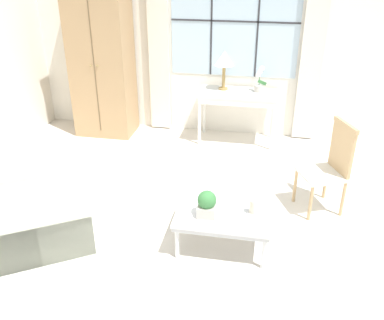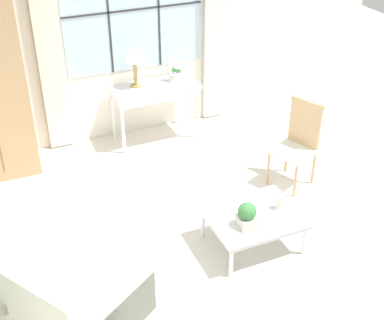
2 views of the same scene
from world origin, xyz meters
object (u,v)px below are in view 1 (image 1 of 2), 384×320
side_chair_wooden (331,163)px  armoire (102,58)px  potted_plant_small (207,204)px  table_lamp (224,60)px  potted_orchid (259,82)px  armchair_upholstered (34,216)px  console_table (238,98)px  coffee_table (224,213)px  pillar_candle (254,207)px

side_chair_wooden → armoire: bearing=152.9°
side_chair_wooden → potted_plant_small: size_ratio=3.94×
table_lamp → potted_plant_small: size_ratio=2.16×
armoire → potted_orchid: 2.34m
armchair_upholstered → table_lamp: bearing=62.1°
armoire → potted_plant_small: armoire is taller
table_lamp → potted_orchid: 0.59m
armoire → console_table: armoire is taller
armchair_upholstered → potted_orchid: bearing=54.4°
console_table → side_chair_wooden: 2.02m
armoire → console_table: (2.03, 0.01, -0.49)m
console_table → armchair_upholstered: bearing=-122.1°
table_lamp → armoire: bearing=-177.0°
table_lamp → side_chair_wooden: (1.39, -1.73, -0.64)m
coffee_table → pillar_candle: size_ratio=5.64×
table_lamp → pillar_candle: bearing=-76.7°
table_lamp → coffee_table: 2.74m
armchair_upholstered → pillar_candle: armchair_upholstered is taller
table_lamp → potted_orchid: bearing=-2.3°
table_lamp → armchair_upholstered: table_lamp is taller
potted_plant_small → table_lamp: bearing=93.9°
table_lamp → side_chair_wooden: bearing=-51.2°
armchair_upholstered → pillar_candle: bearing=7.3°
armoire → console_table: size_ratio=2.05×
armoire → pillar_candle: size_ratio=14.46×
console_table → table_lamp: bearing=160.9°
armoire → console_table: 2.09m
potted_plant_small → console_table: bearing=89.0°
side_chair_wooden → pillar_candle: side_chair_wooden is taller
potted_orchid → coffee_table: (-0.18, -2.56, -0.57)m
table_lamp → coffee_table: size_ratio=0.62×
pillar_candle → armchair_upholstered: bearing=-172.7°
table_lamp → potted_plant_small: table_lamp is taller
side_chair_wooden → table_lamp: bearing=128.8°
side_chair_wooden → pillar_candle: 1.17m
potted_orchid → potted_plant_small: bearing=-97.1°
potted_orchid → potted_plant_small: potted_orchid is taller
potted_orchid → pillar_candle: (0.10, -2.58, -0.46)m
potted_orchid → side_chair_wooden: potted_orchid is taller
armoire → side_chair_wooden: bearing=-27.1°
console_table → coffee_table: bearing=-87.5°
table_lamp → potted_plant_small: (0.18, -2.71, -0.68)m
potted_orchid → coffee_table: size_ratio=0.42×
armchair_upholstered → coffee_table: (1.86, 0.29, 0.08)m
potted_orchid → side_chair_wooden: size_ratio=0.37×
potted_orchid → pillar_candle: 2.62m
side_chair_wooden → pillar_candle: (-0.78, -0.87, -0.10)m
potted_orchid → console_table: bearing=-168.7°
console_table → coffee_table: size_ratio=1.25×
console_table → potted_plant_small: (-0.04, -2.63, -0.16)m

